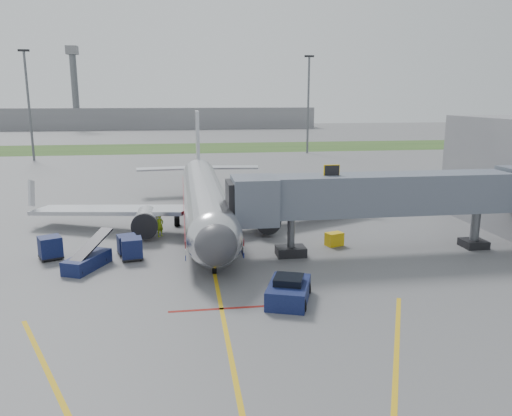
{
  "coord_description": "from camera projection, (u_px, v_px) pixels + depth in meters",
  "views": [
    {
      "loc": [
        -1.95,
        -30.44,
        11.73
      ],
      "look_at": [
        3.73,
        7.67,
        3.2
      ],
      "focal_mm": 35.0,
      "sensor_mm": 36.0,
      "label": 1
    }
  ],
  "objects": [
    {
      "name": "ground",
      "position": [
        216.0,
        283.0,
        32.21
      ],
      "size": [
        400.0,
        400.0,
        0.0
      ],
      "primitive_type": "plane",
      "color": "#565659",
      "rests_on": "ground"
    },
    {
      "name": "grass_strip",
      "position": [
        190.0,
        148.0,
        119.12
      ],
      "size": [
        300.0,
        25.0,
        0.01
      ],
      "primitive_type": "cube",
      "color": "#2D4C1E",
      "rests_on": "ground"
    },
    {
      "name": "apron_markings",
      "position": [
        227.0,
        336.0,
        25.06
      ],
      "size": [
        21.52,
        50.0,
        0.01
      ],
      "color": "gold",
      "rests_on": "ground"
    },
    {
      "name": "airliner",
      "position": [
        204.0,
        198.0,
        46.36
      ],
      "size": [
        32.1,
        35.67,
        10.25
      ],
      "color": "silver",
      "rests_on": "ground"
    },
    {
      "name": "jet_bridge",
      "position": [
        380.0,
        195.0,
        37.92
      ],
      "size": [
        25.3,
        4.0,
        6.9
      ],
      "color": "slate",
      "rests_on": "ground"
    },
    {
      "name": "light_mast_left",
      "position": [
        29.0,
        103.0,
        93.16
      ],
      "size": [
        2.0,
        0.44,
        20.4
      ],
      "color": "#595B60",
      "rests_on": "ground"
    },
    {
      "name": "light_mast_right",
      "position": [
        308.0,
        102.0,
        105.9
      ],
      "size": [
        2.0,
        0.44,
        20.4
      ],
      "color": "#595B60",
      "rests_on": "ground"
    },
    {
      "name": "distant_terminal",
      "position": [
        160.0,
        118.0,
        194.07
      ],
      "size": [
        120.0,
        14.0,
        8.0
      ],
      "primitive_type": "cube",
      "color": "slate",
      "rests_on": "ground"
    },
    {
      "name": "control_tower",
      "position": [
        74.0,
        82.0,
        182.05
      ],
      "size": [
        4.0,
        4.0,
        30.0
      ],
      "color": "#595B60",
      "rests_on": "ground"
    },
    {
      "name": "pushback_tug",
      "position": [
        289.0,
        291.0,
        29.27
      ],
      "size": [
        3.38,
        4.25,
        1.54
      ],
      "color": "#0D153A",
      "rests_on": "ground"
    },
    {
      "name": "baggage_cart_a",
      "position": [
        127.0,
        245.0,
        38.04
      ],
      "size": [
        1.74,
        1.74,
        1.51
      ],
      "color": "#0D153A",
      "rests_on": "ground"
    },
    {
      "name": "baggage_cart_b",
      "position": [
        50.0,
        248.0,
        36.96
      ],
      "size": [
        2.09,
        2.09,
        1.7
      ],
      "color": "#0D153A",
      "rests_on": "ground"
    },
    {
      "name": "baggage_cart_c",
      "position": [
        132.0,
        249.0,
        36.83
      ],
      "size": [
        1.72,
        1.72,
        1.63
      ],
      "color": "#0D153A",
      "rests_on": "ground"
    },
    {
      "name": "belt_loader",
      "position": [
        88.0,
        261.0,
        34.97
      ],
      "size": [
        3.11,
        4.79,
        2.29
      ],
      "color": "#0D153A",
      "rests_on": "ground"
    },
    {
      "name": "ground_power_cart",
      "position": [
        334.0,
        239.0,
        40.39
      ],
      "size": [
        1.57,
        1.29,
        1.07
      ],
      "color": "yellow",
      "rests_on": "ground"
    },
    {
      "name": "ramp_worker",
      "position": [
        160.0,
        225.0,
        42.95
      ],
      "size": [
        0.84,
        0.85,
        1.97
      ],
      "primitive_type": "imported",
      "rotation": [
        0.0,
        0.0,
        0.82
      ],
      "color": "#9FD118",
      "rests_on": "ground"
    }
  ]
}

